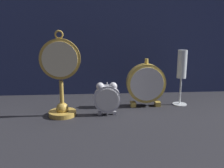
# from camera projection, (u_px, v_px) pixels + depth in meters

# --- Properties ---
(ground_plane) EXTENTS (4.00, 4.00, 0.00)m
(ground_plane) POSITION_uv_depth(u_px,v_px,m) (114.00, 117.00, 0.87)
(ground_plane) COLOR #232328
(fabric_backdrop_drape) EXTENTS (1.64, 0.01, 0.69)m
(fabric_backdrop_drape) POSITION_uv_depth(u_px,v_px,m) (108.00, 19.00, 1.11)
(fabric_backdrop_drape) COLOR navy
(fabric_backdrop_drape) RESTS_ON ground_plane
(pocket_watch_on_stand) EXTENTS (0.14, 0.10, 0.30)m
(pocket_watch_on_stand) POSITION_uv_depth(u_px,v_px,m) (61.00, 79.00, 0.86)
(pocket_watch_on_stand) COLOR gold
(pocket_watch_on_stand) RESTS_ON ground_plane
(alarm_clock_twin_bell) EXTENTS (0.10, 0.03, 0.12)m
(alarm_clock_twin_bell) POSITION_uv_depth(u_px,v_px,m) (107.00, 97.00, 0.88)
(alarm_clock_twin_bell) COLOR silver
(alarm_clock_twin_bell) RESTS_ON ground_plane
(mantel_clock_silver) EXTENTS (0.15, 0.04, 0.19)m
(mantel_clock_silver) POSITION_uv_depth(u_px,v_px,m) (146.00, 84.00, 0.97)
(mantel_clock_silver) COLOR gold
(mantel_clock_silver) RESTS_ON ground_plane
(champagne_flute) EXTENTS (0.06, 0.06, 0.22)m
(champagne_flute) POSITION_uv_depth(u_px,v_px,m) (182.00, 69.00, 0.98)
(champagne_flute) COLOR silver
(champagne_flute) RESTS_ON ground_plane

